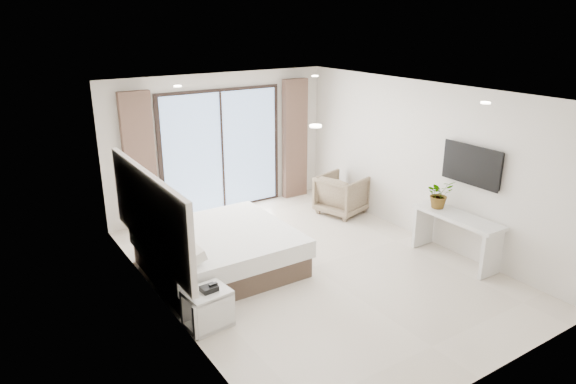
{
  "coord_description": "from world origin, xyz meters",
  "views": [
    {
      "loc": [
        -4.22,
        -5.8,
        3.69
      ],
      "look_at": [
        -0.19,
        0.4,
        1.16
      ],
      "focal_mm": 32.0,
      "sensor_mm": 36.0,
      "label": 1
    }
  ],
  "objects_px": {
    "armchair": "(342,192)",
    "nightstand": "(208,308)",
    "bed": "(219,251)",
    "console_desk": "(456,228)"
  },
  "relations": [
    {
      "from": "nightstand",
      "to": "armchair",
      "type": "height_order",
      "value": "armchair"
    },
    {
      "from": "bed",
      "to": "console_desk",
      "type": "height_order",
      "value": "console_desk"
    },
    {
      "from": "nightstand",
      "to": "armchair",
      "type": "xyz_separation_m",
      "value": [
        3.87,
        2.16,
        0.18
      ]
    },
    {
      "from": "nightstand",
      "to": "bed",
      "type": "bearing_deg",
      "value": 52.63
    },
    {
      "from": "bed",
      "to": "armchair",
      "type": "distance_m",
      "value": 3.21
    },
    {
      "from": "nightstand",
      "to": "console_desk",
      "type": "bearing_deg",
      "value": -12.57
    },
    {
      "from": "bed",
      "to": "nightstand",
      "type": "distance_m",
      "value": 1.52
    },
    {
      "from": "bed",
      "to": "console_desk",
      "type": "relative_size",
      "value": 1.45
    },
    {
      "from": "bed",
      "to": "armchair",
      "type": "xyz_separation_m",
      "value": [
        3.09,
        0.86,
        0.11
      ]
    },
    {
      "from": "armchair",
      "to": "nightstand",
      "type": "bearing_deg",
      "value": 103.09
    }
  ]
}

